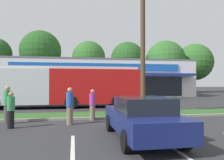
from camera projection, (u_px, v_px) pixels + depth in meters
grass_median at (80, 115)px, 13.06m from camera, size 56.00×2.20×0.12m
curb_lip at (81, 119)px, 11.86m from camera, size 56.00×0.24×0.12m
parking_stripe_1 at (73, 157)px, 5.84m from camera, size 0.12×4.80×0.01m
parking_stripe_2 at (178, 151)px, 6.30m from camera, size 0.12×4.80×0.01m
storefront_building at (95, 79)px, 34.66m from camera, size 28.07×12.11×5.37m
tree_mid_left at (41, 51)px, 42.31m from camera, size 7.73×7.73×11.99m
tree_mid at (89, 58)px, 42.90m from camera, size 6.41×6.41×10.11m
tree_mid_right at (128, 59)px, 46.34m from camera, size 6.97×6.97×10.59m
tree_right at (166, 60)px, 46.23m from camera, size 8.13×8.13×10.79m
tree_far_right at (195, 62)px, 50.10m from camera, size 8.18×8.18×10.86m
utility_pole at (141, 23)px, 13.85m from camera, size 3.03×2.40×10.62m
city_bus at (59, 85)px, 17.86m from camera, size 13.05×2.68×3.25m
car_2 at (142, 117)px, 7.71m from camera, size 1.98×4.64×1.46m
pedestrian_near_bench at (7, 105)px, 10.65m from camera, size 0.37×0.37×1.81m
pedestrian_by_pole at (70, 106)px, 10.44m from camera, size 0.35×0.35×1.74m
pedestrian_mid at (92, 105)px, 11.66m from camera, size 0.33×0.33×1.62m
pedestrian_far at (11, 110)px, 9.54m from camera, size 0.32×0.32×1.58m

